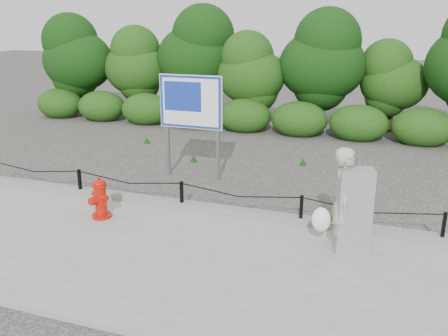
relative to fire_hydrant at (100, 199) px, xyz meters
The scene contains 9 objects.
ground 1.71m from the fire_hydrant, 35.40° to the left, with size 90.00×90.00×0.00m, color #2D2B28.
sidewalk 1.76m from the fire_hydrant, 38.04° to the right, with size 14.00×4.00×0.08m, color gray.
curb 1.70m from the fire_hydrant, 36.79° to the left, with size 14.00×0.22×0.14m, color slate.
chain_barrier 1.64m from the fire_hydrant, 35.40° to the left, with size 10.06×0.06×0.60m.
treeline 10.22m from the fire_hydrant, 80.09° to the left, with size 20.27×3.64×4.49m.
fire_hydrant is the anchor object (origin of this frame).
pedestrian 4.69m from the fire_hydrant, ahead, with size 0.75×0.68×1.80m.
utility_cabinet 4.86m from the fire_hydrant, ahead, with size 0.63×0.49×1.62m.
advertising_sign 3.45m from the fire_hydrant, 78.02° to the left, with size 1.63×0.15×2.61m.
Camera 1 is at (3.87, -8.43, 3.85)m, focal length 38.00 mm.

